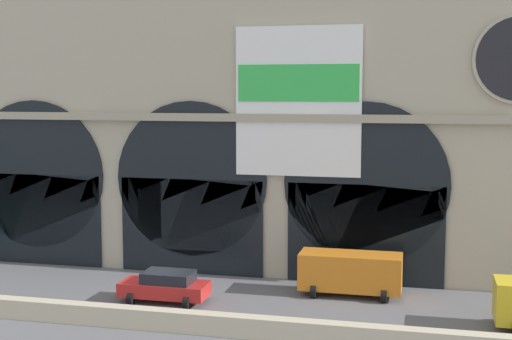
{
  "coord_description": "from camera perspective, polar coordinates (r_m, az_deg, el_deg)",
  "views": [
    {
      "loc": [
        12.95,
        -32.86,
        10.48
      ],
      "look_at": [
        3.82,
        5.0,
        6.11
      ],
      "focal_mm": 49.34,
      "sensor_mm": 36.0,
      "label": 1
    }
  ],
  "objects": [
    {
      "name": "station_building",
      "position": [
        42.01,
        -4.36,
        6.71
      ],
      "size": [
        41.59,
        4.64,
        22.23
      ],
      "color": "#B2A891",
      "rests_on": "ground"
    },
    {
      "name": "car_center",
      "position": [
        35.88,
        -7.35,
        -9.31
      ],
      "size": [
        4.4,
        2.22,
        1.55
      ],
      "color": "red",
      "rests_on": "ground"
    },
    {
      "name": "quay_parapet_wall",
      "position": [
        32.66,
        -10.74,
        -11.59
      ],
      "size": [
        90.0,
        0.7,
        0.91
      ],
      "primitive_type": "cube",
      "color": "beige",
      "rests_on": "ground"
    },
    {
      "name": "van_mideast",
      "position": [
        36.85,
        7.66,
        -8.18
      ],
      "size": [
        5.2,
        2.48,
        2.2
      ],
      "color": "orange",
      "rests_on": "ground"
    },
    {
      "name": "ground_plane",
      "position": [
        36.84,
        -7.74,
        -10.19
      ],
      "size": [
        200.0,
        200.0,
        0.0
      ],
      "primitive_type": "plane",
      "color": "slate"
    }
  ]
}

